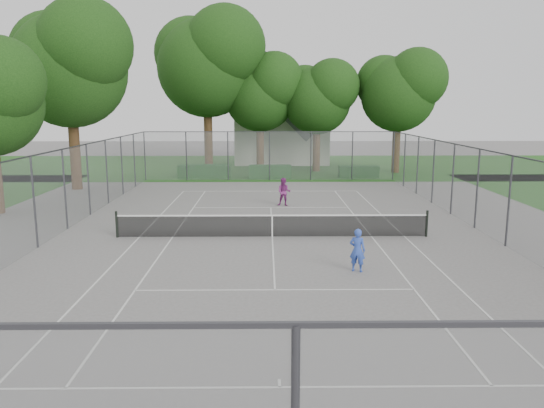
{
  "coord_description": "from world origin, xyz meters",
  "views": [
    {
      "loc": [
        -0.25,
        -21.26,
        5.35
      ],
      "look_at": [
        0.0,
        1.0,
        1.2
      ],
      "focal_mm": 35.0,
      "sensor_mm": 36.0,
      "label": 1
    }
  ],
  "objects_px": {
    "tennis_net": "(272,225)",
    "house": "(281,117)",
    "girl_player": "(357,250)",
    "woman_player": "(284,192)"
  },
  "relations": [
    {
      "from": "tennis_net",
      "to": "house",
      "type": "height_order",
      "value": "house"
    },
    {
      "from": "house",
      "to": "girl_player",
      "type": "distance_m",
      "value": 34.11
    },
    {
      "from": "house",
      "to": "woman_player",
      "type": "relative_size",
      "value": 7.0
    },
    {
      "from": "girl_player",
      "to": "woman_player",
      "type": "height_order",
      "value": "woman_player"
    },
    {
      "from": "girl_player",
      "to": "woman_player",
      "type": "bearing_deg",
      "value": -57.43
    },
    {
      "from": "house",
      "to": "woman_player",
      "type": "height_order",
      "value": "house"
    },
    {
      "from": "house",
      "to": "woman_player",
      "type": "xyz_separation_m",
      "value": [
        -0.48,
        -22.35,
        -3.52
      ]
    },
    {
      "from": "house",
      "to": "tennis_net",
      "type": "bearing_deg",
      "value": -92.35
    },
    {
      "from": "woman_player",
      "to": "girl_player",
      "type": "bearing_deg",
      "value": -70.68
    },
    {
      "from": "tennis_net",
      "to": "woman_player",
      "type": "relative_size",
      "value": 8.48
    }
  ]
}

